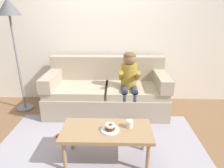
{
  "coord_description": "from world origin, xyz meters",
  "views": [
    {
      "loc": [
        0.2,
        -2.38,
        1.7
      ],
      "look_at": [
        0.14,
        0.45,
        0.65
      ],
      "focal_mm": 31.32,
      "sensor_mm": 36.0,
      "label": 1
    }
  ],
  "objects_px": {
    "floor_lamp": "(10,18)",
    "person_child": "(129,79)",
    "mug": "(130,124)",
    "couch": "(107,92)",
    "toy_controller": "(64,136)",
    "coffee_table": "(107,133)",
    "donut": "(110,128)"
  },
  "relations": [
    {
      "from": "person_child",
      "to": "floor_lamp",
      "type": "distance_m",
      "value": 2.13
    },
    {
      "from": "donut",
      "to": "couch",
      "type": "bearing_deg",
      "value": 94.41
    },
    {
      "from": "couch",
      "to": "floor_lamp",
      "type": "relative_size",
      "value": 1.09
    },
    {
      "from": "mug",
      "to": "floor_lamp",
      "type": "height_order",
      "value": "floor_lamp"
    },
    {
      "from": "coffee_table",
      "to": "donut",
      "type": "height_order",
      "value": "donut"
    },
    {
      "from": "coffee_table",
      "to": "donut",
      "type": "distance_m",
      "value": 0.09
    },
    {
      "from": "couch",
      "to": "coffee_table",
      "type": "xyz_separation_m",
      "value": [
        0.06,
        -1.31,
        0.04
      ]
    },
    {
      "from": "mug",
      "to": "floor_lamp",
      "type": "relative_size",
      "value": 0.05
    },
    {
      "from": "person_child",
      "to": "toy_controller",
      "type": "height_order",
      "value": "person_child"
    },
    {
      "from": "donut",
      "to": "toy_controller",
      "type": "height_order",
      "value": "donut"
    },
    {
      "from": "toy_controller",
      "to": "mug",
      "type": "bearing_deg",
      "value": -18.11
    },
    {
      "from": "coffee_table",
      "to": "toy_controller",
      "type": "relative_size",
      "value": 4.6
    },
    {
      "from": "couch",
      "to": "toy_controller",
      "type": "height_order",
      "value": "couch"
    },
    {
      "from": "mug",
      "to": "toy_controller",
      "type": "xyz_separation_m",
      "value": [
        -0.9,
        0.37,
        -0.45
      ]
    },
    {
      "from": "coffee_table",
      "to": "toy_controller",
      "type": "bearing_deg",
      "value": 146.41
    },
    {
      "from": "coffee_table",
      "to": "couch",
      "type": "bearing_deg",
      "value": 92.77
    },
    {
      "from": "toy_controller",
      "to": "floor_lamp",
      "type": "xyz_separation_m",
      "value": [
        -0.95,
        0.89,
        1.58
      ]
    },
    {
      "from": "coffee_table",
      "to": "donut",
      "type": "xyz_separation_m",
      "value": [
        0.04,
        -0.02,
        0.08
      ]
    },
    {
      "from": "couch",
      "to": "coffee_table",
      "type": "height_order",
      "value": "couch"
    },
    {
      "from": "person_child",
      "to": "toy_controller",
      "type": "xyz_separation_m",
      "value": [
        -0.95,
        -0.68,
        -0.65
      ]
    },
    {
      "from": "person_child",
      "to": "mug",
      "type": "xyz_separation_m",
      "value": [
        -0.05,
        -1.05,
        -0.19
      ]
    },
    {
      "from": "couch",
      "to": "donut",
      "type": "xyz_separation_m",
      "value": [
        0.1,
        -1.33,
        0.12
      ]
    },
    {
      "from": "person_child",
      "to": "mug",
      "type": "distance_m",
      "value": 1.07
    },
    {
      "from": "couch",
      "to": "floor_lamp",
      "type": "distance_m",
      "value": 1.98
    },
    {
      "from": "coffee_table",
      "to": "mug",
      "type": "height_order",
      "value": "mug"
    },
    {
      "from": "toy_controller",
      "to": "coffee_table",
      "type": "bearing_deg",
      "value": -29.21
    },
    {
      "from": "mug",
      "to": "toy_controller",
      "type": "relative_size",
      "value": 0.4
    },
    {
      "from": "person_child",
      "to": "donut",
      "type": "relative_size",
      "value": 9.18
    },
    {
      "from": "floor_lamp",
      "to": "person_child",
      "type": "bearing_deg",
      "value": -6.28
    },
    {
      "from": "toy_controller",
      "to": "floor_lamp",
      "type": "distance_m",
      "value": 2.05
    },
    {
      "from": "person_child",
      "to": "donut",
      "type": "bearing_deg",
      "value": -103.87
    },
    {
      "from": "donut",
      "to": "mug",
      "type": "xyz_separation_m",
      "value": [
        0.23,
        0.07,
        0.01
      ]
    }
  ]
}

